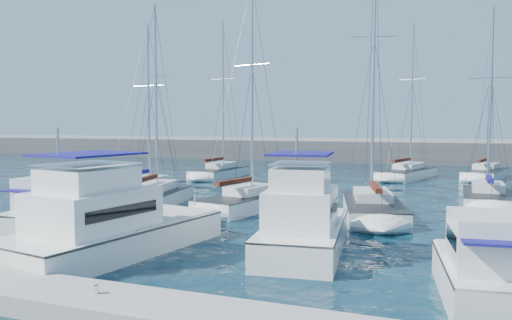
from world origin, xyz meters
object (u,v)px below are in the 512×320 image
(motor_yacht_port_outer, at_px, (60,211))
(sailboat_mid_b, at_px, (153,198))
(motor_yacht_port_inner, at_px, (108,228))
(sailboat_back_b, at_px, (407,173))
(sailboat_mid_a, at_px, (144,190))
(sailboat_mid_d, at_px, (373,208))
(sailboat_mid_c, at_px, (246,202))
(sailboat_back_c, at_px, (485,173))
(motor_yacht_stbd_inner, at_px, (303,226))
(sailboat_back_a, at_px, (220,172))
(motor_yacht_stbd_outer, at_px, (482,272))
(sailboat_mid_e, at_px, (488,198))

(motor_yacht_port_outer, distance_m, sailboat_mid_b, 8.23)
(motor_yacht_port_inner, bearing_deg, sailboat_mid_b, 124.04)
(motor_yacht_port_inner, distance_m, sailboat_back_b, 36.84)
(sailboat_mid_a, bearing_deg, motor_yacht_port_inner, -59.39)
(sailboat_mid_d, bearing_deg, sailboat_mid_b, 171.02)
(sailboat_mid_c, relative_size, sailboat_back_c, 0.93)
(sailboat_mid_a, xyz_separation_m, sailboat_mid_d, (17.10, -2.10, 0.03))
(motor_yacht_stbd_inner, height_order, sailboat_back_a, sailboat_back_a)
(sailboat_mid_c, height_order, sailboat_back_c, sailboat_back_c)
(motor_yacht_port_inner, relative_size, sailboat_mid_c, 0.71)
(sailboat_mid_a, distance_m, sailboat_back_c, 34.09)
(motor_yacht_port_outer, relative_size, sailboat_back_c, 0.44)
(motor_yacht_stbd_inner, bearing_deg, motor_yacht_port_outer, 172.02)
(motor_yacht_port_inner, distance_m, motor_yacht_stbd_outer, 14.23)
(sailboat_mid_a, relative_size, sailboat_back_c, 0.84)
(sailboat_back_b, bearing_deg, sailboat_mid_d, -74.43)
(sailboat_mid_c, bearing_deg, motor_yacht_port_inner, -84.11)
(motor_yacht_stbd_outer, distance_m, sailboat_back_a, 37.96)
(sailboat_mid_a, distance_m, sailboat_back_b, 27.20)
(motor_yacht_port_outer, height_order, sailboat_mid_a, sailboat_mid_a)
(motor_yacht_stbd_inner, relative_size, motor_yacht_stbd_outer, 1.43)
(sailboat_back_c, bearing_deg, sailboat_mid_a, -122.78)
(sailboat_back_c, bearing_deg, sailboat_mid_d, -92.90)
(motor_yacht_stbd_inner, distance_m, motor_yacht_stbd_outer, 7.69)
(motor_yacht_port_outer, distance_m, sailboat_back_c, 41.34)
(motor_yacht_port_outer, height_order, sailboat_mid_c, sailboat_mid_c)
(motor_yacht_port_inner, height_order, sailboat_mid_a, sailboat_mid_a)
(motor_yacht_port_inner, relative_size, sailboat_mid_a, 0.78)
(sailboat_mid_b, bearing_deg, sailboat_mid_e, 9.67)
(sailboat_mid_e, bearing_deg, sailboat_mid_a, -167.32)
(sailboat_mid_a, height_order, sailboat_back_b, sailboat_back_b)
(motor_yacht_port_inner, bearing_deg, sailboat_mid_c, 93.78)
(motor_yacht_port_inner, height_order, sailboat_mid_d, sailboat_mid_d)
(motor_yacht_port_outer, bearing_deg, motor_yacht_stbd_outer, -14.08)
(motor_yacht_port_outer, bearing_deg, motor_yacht_port_inner, -33.75)
(motor_yacht_stbd_inner, height_order, sailboat_mid_a, sailboat_mid_a)
(motor_yacht_stbd_outer, relative_size, sailboat_mid_d, 0.34)
(motor_yacht_stbd_outer, height_order, sailboat_mid_e, sailboat_mid_e)
(sailboat_mid_b, xyz_separation_m, sailboat_back_b, (14.71, 24.01, 0.01))
(motor_yacht_port_outer, height_order, motor_yacht_stbd_inner, motor_yacht_stbd_inner)
(motor_yacht_stbd_inner, bearing_deg, sailboat_back_a, 114.40)
(sailboat_mid_a, xyz_separation_m, sailboat_mid_c, (9.23, -2.54, 0.02))
(sailboat_mid_b, height_order, sailboat_back_b, sailboat_back_b)
(sailboat_back_c, bearing_deg, sailboat_back_a, -147.68)
(sailboat_mid_c, bearing_deg, sailboat_back_b, 82.60)
(sailboat_mid_b, distance_m, sailboat_back_a, 18.36)
(sailboat_back_b, bearing_deg, motor_yacht_stbd_inner, -77.02)
(motor_yacht_port_inner, bearing_deg, sailboat_back_a, 116.09)
(sailboat_mid_d, relative_size, sailboat_back_a, 1.05)
(motor_yacht_port_outer, xyz_separation_m, motor_yacht_port_inner, (5.55, -3.37, 0.19))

